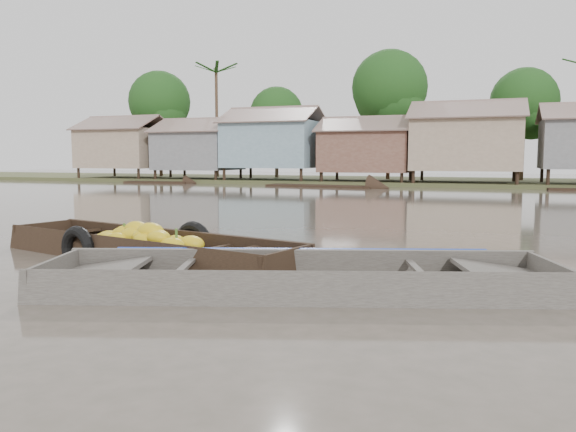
% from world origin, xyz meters
% --- Properties ---
extents(ground, '(120.00, 120.00, 0.00)m').
position_xyz_m(ground, '(0.00, 0.00, 0.00)').
color(ground, '#4E473B').
rests_on(ground, ground).
extents(riverbank, '(120.00, 12.47, 10.22)m').
position_xyz_m(riverbank, '(3.03, 31.86, 3.07)').
color(riverbank, '#384723').
rests_on(riverbank, ground).
extents(banana_boat, '(6.58, 3.09, 0.92)m').
position_xyz_m(banana_boat, '(-2.03, 0.83, 0.20)').
color(banana_boat, black).
rests_on(banana_boat, ground).
extents(viewer_boat, '(7.24, 3.90, 0.56)m').
position_xyz_m(viewer_boat, '(1.51, -0.54, 0.05)').
color(viewer_boat, '#3B3732').
rests_on(viewer_boat, ground).
extents(distant_boats, '(47.81, 15.75, 0.35)m').
position_xyz_m(distant_boats, '(0.51, 23.04, -0.05)').
color(distant_boats, black).
rests_on(distant_boats, ground).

